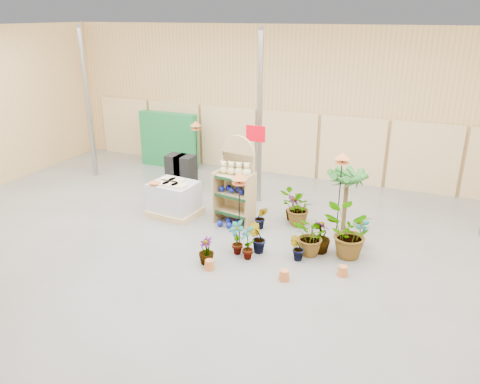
% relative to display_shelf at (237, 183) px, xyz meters
% --- Properties ---
extents(room, '(15.20, 12.10, 4.70)m').
position_rel_display_shelf_xyz_m(room, '(0.04, -1.18, 1.24)').
color(room, '#61615E').
rests_on(room, ground).
extents(display_shelf, '(0.97, 0.70, 2.13)m').
position_rel_display_shelf_xyz_m(display_shelf, '(0.00, 0.00, 0.00)').
color(display_shelf, tan).
rests_on(display_shelf, ground).
extents(teddy_bears, '(0.79, 0.21, 0.34)m').
position_rel_display_shelf_xyz_m(teddy_bears, '(0.03, -0.10, 0.37)').
color(teddy_bears, beige).
rests_on(teddy_bears, display_shelf).
extents(gazing_balls_shelf, '(0.78, 0.27, 0.15)m').
position_rel_display_shelf_xyz_m(gazing_balls_shelf, '(0.00, -0.12, -0.14)').
color(gazing_balls_shelf, navy).
rests_on(gazing_balls_shelf, display_shelf).
extents(gazing_balls_floor, '(0.63, 0.39, 0.15)m').
position_rel_display_shelf_xyz_m(gazing_balls_floor, '(0.01, -0.42, -0.90)').
color(gazing_balls_floor, navy).
rests_on(gazing_balls_floor, ground).
extents(pallet_stack, '(1.29, 1.11, 0.89)m').
position_rel_display_shelf_xyz_m(pallet_stack, '(-1.59, -0.30, -0.54)').
color(pallet_stack, tan).
rests_on(pallet_stack, ground).
extents(charcoal_planters, '(0.80, 0.50, 1.00)m').
position_rel_display_shelf_xyz_m(charcoal_planters, '(-2.36, 1.41, -0.47)').
color(charcoal_planters, black).
rests_on(charcoal_planters, ground).
extents(trellis_stock, '(2.00, 0.30, 1.80)m').
position_rel_display_shelf_xyz_m(trellis_stock, '(-3.76, 3.11, -0.07)').
color(trellis_stock, '#187235').
rests_on(trellis_stock, ground).
extents(offer_sign, '(0.50, 0.08, 2.20)m').
position_rel_display_shelf_xyz_m(offer_sign, '(0.14, 0.89, 0.60)').
color(offer_sign, gray).
rests_on(offer_sign, ground).
extents(bird_table_front, '(0.34, 0.34, 1.69)m').
position_rel_display_shelf_xyz_m(bird_table_front, '(0.58, -1.21, 0.59)').
color(bird_table_front, black).
rests_on(bird_table_front, ground).
extents(bird_table_right, '(0.34, 0.34, 1.98)m').
position_rel_display_shelf_xyz_m(bird_table_right, '(2.44, 0.15, 0.86)').
color(bird_table_right, black).
rests_on(bird_table_right, ground).
extents(bird_table_back, '(0.34, 0.34, 1.85)m').
position_rel_display_shelf_xyz_m(bird_table_back, '(-2.25, 2.18, 0.74)').
color(bird_table_back, black).
rests_on(bird_table_back, ground).
extents(palm, '(0.70, 0.70, 1.58)m').
position_rel_display_shelf_xyz_m(palm, '(2.54, 0.45, 0.37)').
color(palm, brown).
rests_on(palm, ground).
extents(potted_plant_0, '(0.48, 0.44, 0.76)m').
position_rel_display_shelf_xyz_m(potted_plant_0, '(0.68, -1.58, -0.59)').
color(potted_plant_0, '#286C28').
rests_on(potted_plant_0, ground).
extents(potted_plant_1, '(0.46, 0.42, 0.66)m').
position_rel_display_shelf_xyz_m(potted_plant_1, '(1.06, -1.37, -0.64)').
color(potted_plant_1, '#286C28').
rests_on(potted_plant_1, ground).
extents(potted_plant_2, '(1.01, 0.96, 0.87)m').
position_rel_display_shelf_xyz_m(potted_plant_2, '(2.15, -1.02, -0.54)').
color(potted_plant_2, '#286C28').
rests_on(potted_plant_2, ground).
extents(potted_plant_3, '(0.58, 0.58, 0.74)m').
position_rel_display_shelf_xyz_m(potted_plant_3, '(2.30, -0.82, -0.60)').
color(potted_plant_3, '#286C28').
rests_on(potted_plant_3, ground).
extents(potted_plant_4, '(0.43, 0.36, 0.69)m').
position_rel_display_shelf_xyz_m(potted_plant_4, '(3.03, -0.22, -0.63)').
color(potted_plant_4, '#286C28').
rests_on(potted_plant_4, ground).
extents(potted_plant_5, '(0.37, 0.33, 0.56)m').
position_rel_display_shelf_xyz_m(potted_plant_5, '(0.72, -0.22, -0.69)').
color(potted_plant_5, '#286C28').
rests_on(potted_plant_5, ground).
extents(potted_plant_6, '(0.94, 1.00, 0.88)m').
position_rel_display_shelf_xyz_m(potted_plant_6, '(1.45, 0.31, -0.53)').
color(potted_plant_6, '#286C28').
rests_on(potted_plant_6, ground).
extents(potted_plant_7, '(0.45, 0.45, 0.58)m').
position_rel_display_shelf_xyz_m(potted_plant_7, '(0.28, -2.21, -0.68)').
color(potted_plant_7, '#286C28').
rests_on(potted_plant_7, ground).
extents(potted_plant_8, '(0.38, 0.46, 0.74)m').
position_rel_display_shelf_xyz_m(potted_plant_8, '(0.97, -1.69, -0.60)').
color(potted_plant_8, '#286C28').
rests_on(potted_plant_8, ground).
extents(potted_plant_9, '(0.38, 0.35, 0.54)m').
position_rel_display_shelf_xyz_m(potted_plant_9, '(1.93, -1.36, -0.70)').
color(potted_plant_9, '#286C28').
rests_on(potted_plant_9, ground).
extents(potted_plant_10, '(1.19, 1.10, 1.10)m').
position_rel_display_shelf_xyz_m(potted_plant_10, '(2.84, -0.82, -0.42)').
color(potted_plant_10, '#286C28').
rests_on(potted_plant_10, ground).
extents(potted_plant_11, '(0.38, 0.38, 0.62)m').
position_rel_display_shelf_xyz_m(potted_plant_11, '(1.26, 0.55, -0.66)').
color(potted_plant_11, '#286C28').
rests_on(potted_plant_11, ground).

